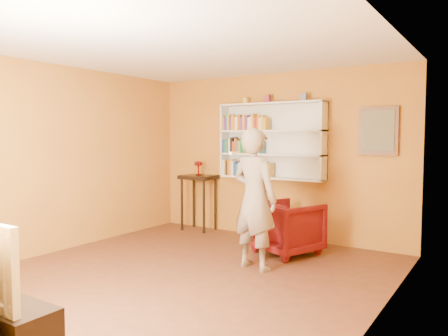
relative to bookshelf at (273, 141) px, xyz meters
The scene contains 14 objects.
room_shell 2.48m from the bookshelf, 90.00° to the right, with size 5.30×5.80×2.88m.
bookshelf is the anchor object (origin of this frame).
books_row_lower 0.64m from the bookshelf, 166.03° to the right, with size 0.90×0.19×0.27m.
books_row_middle 0.53m from the bookshelf, 168.32° to the right, with size 0.72×0.19×0.27m.
books_row_upper 0.56m from the bookshelf, 166.65° to the right, with size 0.82×0.19×0.27m.
ornament_left 0.82m from the bookshelf, behind, with size 0.07×0.07×0.09m, color gold.
ornament_centre 0.69m from the bookshelf, 140.14° to the right, with size 0.09×0.09×0.12m, color #8C2E47.
ornament_right 0.88m from the bookshelf, ahead, with size 0.08×0.08×0.11m, color slate.
framed_painting 1.66m from the bookshelf, ahead, with size 0.55×0.05×0.70m.
console_table 1.60m from the bookshelf, behind, with size 0.60×0.46×0.98m.
ruby_lustre 1.46m from the bookshelf, behind, with size 0.16×0.16×0.26m.
armchair 1.57m from the bookshelf, 50.99° to the right, with size 0.80×0.83×0.75m, color #45040A.
person 1.87m from the bookshelf, 70.80° to the right, with size 0.65×0.42×1.77m, color #7C6C5B.
game_remote 1.89m from the bookshelf, 78.09° to the right, with size 0.04×0.15×0.04m, color white.
Camera 1 is at (3.20, -3.99, 1.65)m, focal length 35.00 mm.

